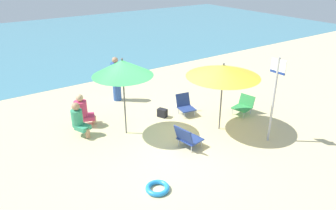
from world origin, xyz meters
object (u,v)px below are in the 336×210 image
umbrella_yellow (223,71)px  beach_chair_a (244,105)px  warning_sign (275,90)px  beach_bag (162,113)px  beach_chair_b (187,137)px  person_a (116,79)px  umbrella_green (122,68)px  beach_chair_c (185,105)px  person_c (79,119)px  person_b (82,110)px  swim_ring (158,188)px

umbrella_yellow → beach_chair_a: bearing=13.8°
warning_sign → beach_bag: (-1.53, 2.76, -1.31)m
beach_chair_b → person_a: bearing=81.0°
umbrella_green → beach_chair_a: bearing=-15.0°
umbrella_yellow → beach_chair_c: umbrella_yellow is taller
beach_chair_c → person_c: (-3.17, 0.55, 0.18)m
umbrella_green → person_b: 1.95m
person_b → warning_sign: warning_sign is taller
beach_chair_b → person_c: size_ratio=0.70×
beach_chair_a → beach_chair_c: bearing=-46.7°
warning_sign → beach_bag: 3.42m
person_a → beach_bag: (0.53, -1.96, -0.62)m
person_b → person_c: (-0.30, -0.50, 0.01)m
beach_chair_a → beach_chair_c: beach_chair_c is taller
umbrella_green → swim_ring: umbrella_green is taller
umbrella_yellow → beach_chair_c: size_ratio=3.16×
person_c → beach_chair_a: bearing=48.3°
umbrella_yellow → beach_chair_a: umbrella_yellow is taller
umbrella_yellow → beach_bag: (-0.89, 1.56, -1.60)m
person_b → person_c: size_ratio=1.02×
umbrella_yellow → beach_chair_b: umbrella_yellow is taller
person_c → beach_chair_b: bearing=19.2°
person_c → warning_sign: (4.00, -3.10, 0.95)m
swim_ring → beach_chair_c: bearing=43.9°
umbrella_green → person_c: (-1.09, 0.61, -1.39)m
umbrella_yellow → person_a: bearing=112.1°
beach_chair_b → person_a: 3.84m
beach_bag → beach_chair_b: bearing=-104.6°
umbrella_green → umbrella_yellow: 2.62m
umbrella_yellow → person_c: (-3.37, 1.90, -1.24)m
person_a → beach_chair_a: bearing=-8.8°
person_a → beach_bag: 2.12m
umbrella_yellow → beach_chair_b: 1.99m
swim_ring → person_c: bearing=98.6°
person_b → person_c: 0.59m
beach_chair_c → beach_bag: (-0.70, 0.21, -0.18)m
beach_chair_c → person_b: size_ratio=0.64×
beach_chair_a → beach_chair_b: 2.77m
umbrella_yellow → warning_sign: size_ratio=0.87×
warning_sign → umbrella_yellow: bearing=115.1°
umbrella_yellow → swim_ring: bearing=-156.6°
umbrella_yellow → person_b: umbrella_yellow is taller
beach_bag → warning_sign: bearing=-61.0°
umbrella_green → beach_chair_a: 4.05m
umbrella_yellow → beach_chair_a: 1.98m
umbrella_green → person_b: size_ratio=2.22×
swim_ring → beach_bag: size_ratio=1.79×
swim_ring → warning_sign: bearing=0.8°
umbrella_green → swim_ring: (-0.62, -2.54, -1.83)m
swim_ring → beach_bag: 3.45m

